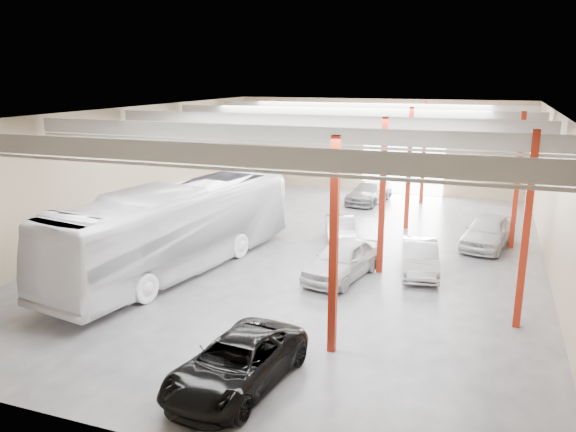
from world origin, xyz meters
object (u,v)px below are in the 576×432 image
Objects in this scene: car_row_a at (342,259)px; car_row_c at (369,192)px; coach_bus at (177,228)px; car_row_b at (340,230)px; car_right_near at (420,257)px; black_sedan at (237,363)px; car_right_far at (487,231)px.

car_row_a reaches higher than car_row_c.
coach_bus reaches higher than car_row_c.
car_row_b is at bearing -77.63° from car_row_c.
car_row_c is 14.47m from car_right_near.
black_sedan is (6.79, -8.23, -1.25)m from coach_bus.
coach_bus reaches higher than car_right_near.
car_row_a is at bearing -160.12° from car_right_near.
car_row_a is (0.56, 9.72, 0.11)m from black_sedan.
car_right_far is at bearing 61.20° from car_row_a.
car_right_far is (2.78, 5.20, 0.11)m from car_right_near.
car_row_a is 1.19× the size of car_row_b.
coach_bus is 10.74m from black_sedan.
black_sedan is 1.06× the size of car_row_a.
coach_bus is at bearing -156.96° from car_row_a.
black_sedan is 1.26× the size of car_row_b.
car_row_b is 5.75m from car_right_near.
black_sedan is 14.95m from car_row_b.
car_row_c reaches higher than car_right_near.
car_right_far is (7.97, -8.31, 0.10)m from car_row_c.
black_sedan is at bearing -105.38° from car_row_b.
black_sedan is 25.04m from car_row_c.
coach_bus is 17.64m from car_row_c.
coach_bus is 7.59m from car_row_a.
coach_bus reaches higher than car_row_b.
car_row_c reaches higher than car_row_b.
car_row_a is 1.00× the size of car_right_far.
car_row_b is at bearing 100.81° from black_sedan.
car_row_b is 0.81× the size of car_row_c.
car_row_a is 5.41m from car_row_b.
car_row_b is at bearing 133.84° from car_right_near.
car_right_far reaches higher than black_sedan.
black_sedan is 17.91m from car_right_far.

